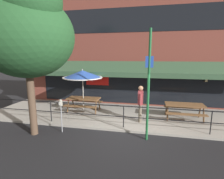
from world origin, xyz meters
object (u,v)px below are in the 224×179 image
(picnic_table_left, at_px, (84,101))
(street_tree_curbside, at_px, (27,31))
(patio_umbrella_left, at_px, (83,74))
(parking_meter_near, at_px, (61,106))
(pedestrian_walking, at_px, (140,102))
(picnic_table_centre, at_px, (184,107))
(street_sign_pole, at_px, (149,85))

(picnic_table_left, distance_m, street_tree_curbside, 4.62)
(patio_umbrella_left, xyz_separation_m, parking_meter_near, (0.02, -2.56, -1.03))
(patio_umbrella_left, relative_size, street_tree_curbside, 0.40)
(pedestrian_walking, distance_m, parking_meter_near, 3.55)
(street_tree_curbside, bearing_deg, picnic_table_left, 73.56)
(picnic_table_left, relative_size, picnic_table_centre, 1.00)
(patio_umbrella_left, height_order, parking_meter_near, patio_umbrella_left)
(picnic_table_centre, height_order, parking_meter_near, parking_meter_near)
(picnic_table_centre, bearing_deg, patio_umbrella_left, 178.22)
(picnic_table_centre, xyz_separation_m, street_tree_curbside, (-6.15, -2.86, 3.34))
(picnic_table_left, distance_m, parking_meter_near, 2.64)
(patio_umbrella_left, distance_m, street_sign_pole, 4.30)
(parking_meter_near, height_order, street_tree_curbside, street_tree_curbside)
(pedestrian_walking, distance_m, street_tree_curbside, 5.47)
(picnic_table_centre, relative_size, pedestrian_walking, 1.05)
(pedestrian_walking, relative_size, street_tree_curbside, 0.29)
(picnic_table_left, bearing_deg, street_tree_curbside, -106.44)
(patio_umbrella_left, bearing_deg, picnic_table_left, 90.00)
(picnic_table_centre, height_order, pedestrian_walking, pedestrian_walking)
(street_tree_curbside, bearing_deg, picnic_table_centre, 24.90)
(parking_meter_near, bearing_deg, patio_umbrella_left, 90.46)
(picnic_table_centre, distance_m, street_sign_pole, 3.23)
(picnic_table_left, relative_size, street_sign_pole, 0.44)
(patio_umbrella_left, height_order, street_tree_curbside, street_tree_curbside)
(patio_umbrella_left, relative_size, street_sign_pole, 0.58)
(patio_umbrella_left, relative_size, parking_meter_near, 1.67)
(picnic_table_centre, distance_m, pedestrian_walking, 2.24)
(picnic_table_centre, bearing_deg, parking_meter_near, -155.38)
(picnic_table_left, height_order, street_sign_pole, street_sign_pole)
(picnic_table_centre, distance_m, patio_umbrella_left, 5.45)
(parking_meter_near, bearing_deg, street_tree_curbside, -153.54)
(street_sign_pole, bearing_deg, pedestrian_walking, 101.92)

